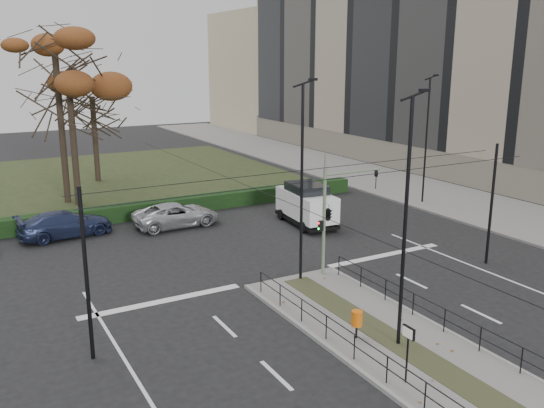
{
  "coord_description": "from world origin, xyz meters",
  "views": [
    {
      "loc": [
        -12.91,
        -16.41,
        9.9
      ],
      "look_at": [
        -0.27,
        6.21,
        3.33
      ],
      "focal_mm": 38.0,
      "sensor_mm": 36.0,
      "label": 1
    }
  ],
  "objects": [
    {
      "name": "median_island",
      "position": [
        0.0,
        -2.5,
        0.07
      ],
      "size": [
        4.4,
        15.0,
        0.14
      ],
      "primitive_type": "cube",
      "color": "slate",
      "rests_on": "ground"
    },
    {
      "name": "parked_car_third",
      "position": [
        -7.86,
        16.8,
        0.75
      ],
      "size": [
        5.38,
        2.64,
        1.5
      ],
      "primitive_type": "imported",
      "rotation": [
        0.0,
        0.0,
        1.68
      ],
      "color": "#222B4F",
      "rests_on": "ground"
    },
    {
      "name": "apartment_block",
      "position": [
        27.97,
        23.97,
        10.39
      ],
      "size": [
        13.09,
        52.1,
        21.64
      ],
      "color": "#C2B58C",
      "rests_on": "ground"
    },
    {
      "name": "parked_car_fourth",
      "position": [
        -1.59,
        15.73,
        0.72
      ],
      "size": [
        5.24,
        2.52,
        1.44
      ],
      "primitive_type": "imported",
      "rotation": [
        0.0,
        0.0,
        1.6
      ],
      "color": "#B0B2B8",
      "rests_on": "ground"
    },
    {
      "name": "traffic_light",
      "position": [
        1.8,
        4.5,
        3.09
      ],
      "size": [
        3.47,
        1.95,
        5.07
      ],
      "color": "slate",
      "rests_on": "median_island"
    },
    {
      "name": "ground",
      "position": [
        0.0,
        0.0,
        0.0
      ],
      "size": [
        140.0,
        140.0,
        0.0
      ],
      "primitive_type": "plane",
      "color": "black",
      "rests_on": "ground"
    },
    {
      "name": "info_panel",
      "position": [
        -1.5,
        -4.51,
        1.61
      ],
      "size": [
        0.11,
        0.49,
        1.88
      ],
      "color": "black",
      "rests_on": "median_island"
    },
    {
      "name": "streetlamp_sidewalk",
      "position": [
        15.46,
        12.67,
        4.58
      ],
      "size": [
        0.73,
        0.15,
        8.72
      ],
      "color": "black",
      "rests_on": "sidewalk_east"
    },
    {
      "name": "streetlamp_median_near",
      "position": [
        -0.0,
        -2.48,
        4.63
      ],
      "size": [
        0.74,
        0.15,
        8.83
      ],
      "color": "black",
      "rests_on": "median_island"
    },
    {
      "name": "sidewalk_east",
      "position": [
        18.0,
        22.0,
        0.07
      ],
      "size": [
        8.0,
        90.0,
        0.14
      ],
      "primitive_type": "cube",
      "color": "slate",
      "rests_on": "ground"
    },
    {
      "name": "white_van",
      "position": [
        5.53,
        12.27,
        1.32
      ],
      "size": [
        2.55,
        4.99,
        2.54
      ],
      "color": "white",
      "rests_on": "ground"
    },
    {
      "name": "litter_bin",
      "position": [
        -1.05,
        -1.41,
        0.88
      ],
      "size": [
        0.4,
        0.4,
        1.04
      ],
      "color": "black",
      "rests_on": "median_island"
    },
    {
      "name": "bare_tree_center",
      "position": [
        -2.76,
        31.24,
        6.46
      ],
      "size": [
        7.02,
        7.02,
        9.11
      ],
      "color": "black",
      "rests_on": "park"
    },
    {
      "name": "catenary",
      "position": [
        0.0,
        1.62,
        3.42
      ],
      "size": [
        20.0,
        34.0,
        6.0
      ],
      "color": "black",
      "rests_on": "ground"
    },
    {
      "name": "median_railing",
      "position": [
        0.0,
        -2.6,
        0.98
      ],
      "size": [
        4.14,
        13.24,
        0.92
      ],
      "color": "black",
      "rests_on": "median_island"
    },
    {
      "name": "streetlamp_median_far",
      "position": [
        0.27,
        4.46,
        4.69
      ],
      "size": [
        0.75,
        0.15,
        8.96
      ],
      "color": "black",
      "rests_on": "median_island"
    },
    {
      "name": "hedge",
      "position": [
        -6.0,
        18.6,
        0.5
      ],
      "size": [
        38.0,
        1.0,
        1.0
      ],
      "primitive_type": "cube",
      "color": "black",
      "rests_on": "ground"
    },
    {
      "name": "rust_tree",
      "position": [
        -6.3,
        24.87,
        10.2
      ],
      "size": [
        8.96,
        8.96,
        13.3
      ],
      "color": "black",
      "rests_on": "park"
    },
    {
      "name": "bare_tree_near",
      "position": [
        -5.79,
        23.74,
        7.96
      ],
      "size": [
        6.72,
        6.72,
        11.28
      ],
      "color": "black",
      "rests_on": "park"
    },
    {
      "name": "park",
      "position": [
        -6.0,
        32.0,
        0.05
      ],
      "size": [
        38.0,
        26.0,
        0.1
      ],
      "primitive_type": "cube",
      "color": "#263018",
      "rests_on": "ground"
    }
  ]
}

